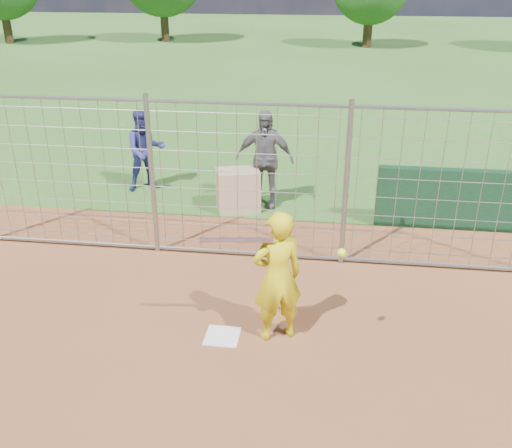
# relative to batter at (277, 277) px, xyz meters

# --- Properties ---
(ground) EXTENTS (100.00, 100.00, 0.00)m
(ground) POSITION_rel_batter_xyz_m (-0.68, 0.10, -0.87)
(ground) COLOR #2D591E
(ground) RESTS_ON ground
(home_plate) EXTENTS (0.43, 0.43, 0.02)m
(home_plate) POSITION_rel_batter_xyz_m (-0.68, -0.10, -0.86)
(home_plate) COLOR silver
(home_plate) RESTS_ON ground
(dugout_wall) EXTENTS (2.60, 0.20, 1.10)m
(dugout_wall) POSITION_rel_batter_xyz_m (2.72, 3.70, -0.32)
(dugout_wall) COLOR #11381E
(dugout_wall) RESTS_ON ground
(batter) EXTENTS (0.75, 0.64, 1.74)m
(batter) POSITION_rel_batter_xyz_m (0.00, 0.00, 0.00)
(batter) COLOR gold
(batter) RESTS_ON ground
(bystander_a) EXTENTS (1.03, 0.95, 1.69)m
(bystander_a) POSITION_rel_batter_xyz_m (-3.20, 4.86, -0.02)
(bystander_a) COLOR navy
(bystander_a) RESTS_ON ground
(bystander_b) EXTENTS (1.13, 0.51, 1.90)m
(bystander_b) POSITION_rel_batter_xyz_m (-0.68, 4.30, 0.08)
(bystander_b) COLOR #56575B
(bystander_b) RESTS_ON ground
(equipment_bin) EXTENTS (0.92, 0.75, 0.80)m
(equipment_bin) POSITION_rel_batter_xyz_m (-1.15, 4.01, -0.47)
(equipment_bin) COLOR tan
(equipment_bin) RESTS_ON ground
(equipment_in_play) EXTENTS (1.69, 0.20, 0.13)m
(equipment_in_play) POSITION_rel_batter_xyz_m (-0.17, -0.21, 0.55)
(equipment_in_play) COLOR silver
(equipment_in_play) RESTS_ON ground
(backstop_fence) EXTENTS (9.08, 0.08, 2.60)m
(backstop_fence) POSITION_rel_batter_xyz_m (-0.68, 2.10, 0.39)
(backstop_fence) COLOR gray
(backstop_fence) RESTS_ON ground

